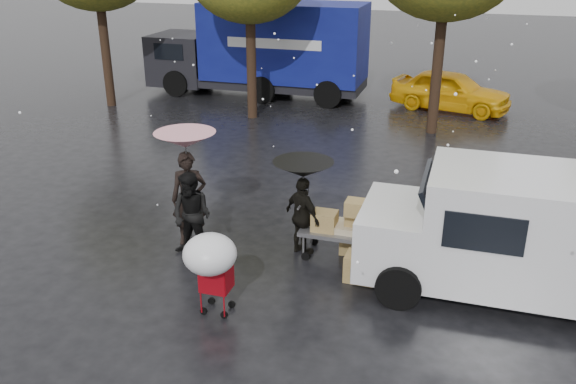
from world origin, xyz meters
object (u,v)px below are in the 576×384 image
(person_pink, at_px, (189,199))
(white_van, at_px, (521,233))
(yellow_taxi, at_px, (451,91))
(vendor_cart, at_px, (346,223))
(shopping_cart, at_px, (211,258))
(person_black, at_px, (303,216))
(blue_truck, at_px, (263,50))

(person_pink, bearing_deg, white_van, -23.55)
(white_van, relative_size, yellow_taxi, 1.19)
(vendor_cart, bearing_deg, white_van, -8.16)
(vendor_cart, height_order, shopping_cart, shopping_cart)
(person_black, bearing_deg, yellow_taxi, -65.01)
(person_pink, relative_size, person_black, 1.21)
(shopping_cart, xyz_separation_m, blue_truck, (-4.20, 14.47, 0.69))
(person_pink, height_order, white_van, white_van)
(shopping_cart, bearing_deg, vendor_cart, 57.97)
(person_pink, distance_m, person_black, 2.26)
(vendor_cart, distance_m, blue_truck, 13.30)
(white_van, bearing_deg, blue_truck, 125.47)
(person_black, relative_size, vendor_cart, 1.03)
(person_black, xyz_separation_m, white_van, (3.83, -0.37, 0.38))
(blue_truck, height_order, yellow_taxi, blue_truck)
(person_black, relative_size, blue_truck, 0.19)
(person_pink, height_order, yellow_taxi, person_pink)
(vendor_cart, xyz_separation_m, yellow_taxi, (1.24, 11.75, -0.02))
(white_van, distance_m, blue_truck, 15.19)
(vendor_cart, xyz_separation_m, white_van, (3.01, -0.43, 0.43))
(person_pink, distance_m, blue_truck, 12.54)
(person_pink, bearing_deg, person_black, -16.60)
(person_black, height_order, vendor_cart, person_black)
(shopping_cart, bearing_deg, white_van, 24.68)
(person_pink, height_order, person_black, person_pink)
(white_van, bearing_deg, yellow_taxi, 98.27)
(vendor_cart, bearing_deg, blue_truck, 115.91)
(vendor_cart, height_order, yellow_taxi, yellow_taxi)
(white_van, bearing_deg, person_black, 174.51)
(blue_truck, bearing_deg, white_van, -54.53)
(person_pink, bearing_deg, shopping_cart, -79.21)
(person_black, xyz_separation_m, yellow_taxi, (2.06, 11.81, -0.08))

